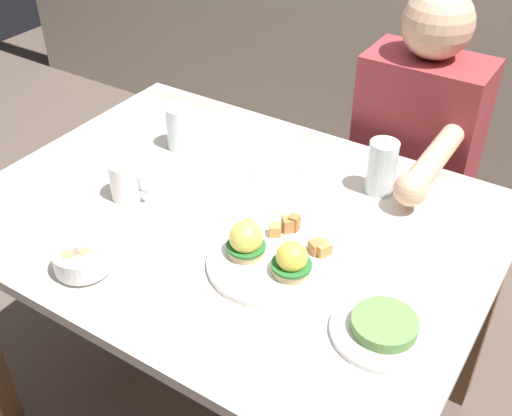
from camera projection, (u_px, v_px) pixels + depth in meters
name	position (u px, v px, depth m)	size (l,w,h in m)	color
ground_plane	(237.00, 406.00, 1.90)	(6.00, 6.00, 0.00)	brown
dining_table	(232.00, 247.00, 1.52)	(1.20, 0.90, 0.74)	silver
eggs_benedict_plate	(270.00, 255.00, 1.30)	(0.27, 0.27, 0.09)	white
fruit_bowl	(83.00, 259.00, 1.28)	(0.12, 0.12, 0.06)	white
coffee_mug	(127.00, 179.00, 1.48)	(0.11, 0.08, 0.09)	white
fork	(285.00, 172.00, 1.59)	(0.12, 0.12, 0.00)	silver
water_glass_near	(180.00, 130.00, 1.67)	(0.07, 0.07, 0.12)	silver
water_glass_far	(381.00, 170.00, 1.50)	(0.07, 0.07, 0.14)	silver
side_plate	(384.00, 328.00, 1.15)	(0.20, 0.20, 0.04)	white
diner_person	(412.00, 158.00, 1.82)	(0.34, 0.54, 1.14)	#33333D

